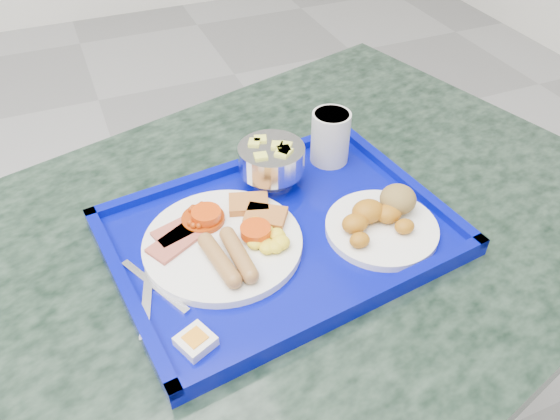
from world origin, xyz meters
name	(u,v)px	position (x,y,z in m)	size (l,w,h in m)	color
table	(270,315)	(0.79, 0.15, 0.54)	(1.33, 1.06, 0.73)	slate
tray	(280,234)	(0.80, 0.13, 0.73)	(0.51, 0.40, 0.03)	#030999
main_plate	(227,239)	(0.72, 0.14, 0.75)	(0.22, 0.22, 0.03)	white
bread_plate	(382,219)	(0.94, 0.08, 0.76)	(0.16, 0.16, 0.05)	white
fruit_bowl	(272,159)	(0.83, 0.24, 0.79)	(0.10, 0.10, 0.07)	silver
juice_cup	(330,136)	(0.95, 0.27, 0.79)	(0.06, 0.06, 0.09)	silver
spoon	(164,252)	(0.64, 0.15, 0.75)	(0.09, 0.16, 0.01)	silver
knife	(148,288)	(0.60, 0.10, 0.74)	(0.01, 0.16, 0.00)	silver
jam_packet	(196,341)	(0.64, -0.01, 0.75)	(0.05, 0.05, 0.02)	white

